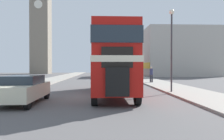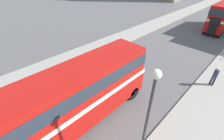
% 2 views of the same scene
% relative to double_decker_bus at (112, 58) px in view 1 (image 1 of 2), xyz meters
% --- Properties ---
extents(ground_plane, '(120.00, 120.00, 0.00)m').
position_rel_double_decker_bus_xyz_m(ground_plane, '(-1.09, -1.22, -2.49)').
color(ground_plane, '#565454').
extents(sidewalk_right, '(3.50, 120.00, 0.12)m').
position_rel_double_decker_bus_xyz_m(sidewalk_right, '(5.66, -1.22, -2.43)').
color(sidewalk_right, gray).
rests_on(sidewalk_right, ground_plane).
extents(double_decker_bus, '(2.41, 10.21, 4.20)m').
position_rel_double_decker_bus_xyz_m(double_decker_bus, '(0.00, 0.00, 0.00)').
color(double_decker_bus, '#B2140F').
rests_on(double_decker_bus, ground_plane).
extents(bus_distant, '(2.44, 9.45, 4.29)m').
position_rel_double_decker_bus_xyz_m(bus_distant, '(1.24, 27.03, 0.05)').
color(bus_distant, '#B2140F').
rests_on(bus_distant, ground_plane).
extents(car_parked_near, '(1.83, 4.23, 1.43)m').
position_rel_double_decker_bus_xyz_m(car_parked_near, '(-4.77, -3.33, -1.74)').
color(car_parked_near, beige).
rests_on(car_parked_near, ground_plane).
extents(pedestrian_walking, '(0.36, 0.36, 1.80)m').
position_rel_double_decker_bus_xyz_m(pedestrian_walking, '(5.02, 10.11, -1.35)').
color(pedestrian_walking, '#282833').
rests_on(pedestrian_walking, sidewalk_right).
extents(bicycle_on_pavement, '(0.05, 1.76, 0.78)m').
position_rel_double_decker_bus_xyz_m(bicycle_on_pavement, '(5.09, 16.95, -2.01)').
color(bicycle_on_pavement, black).
rests_on(bicycle_on_pavement, sidewalk_right).
extents(street_lamp, '(0.36, 0.36, 5.86)m').
position_rel_double_decker_bus_xyz_m(street_lamp, '(4.28, 0.55, 1.47)').
color(street_lamp, '#38383D').
rests_on(street_lamp, sidewalk_right).
extents(church_tower, '(5.07, 5.07, 35.38)m').
position_rel_double_decker_bus_xyz_m(church_tower, '(-17.50, 46.51, 15.60)').
color(church_tower, gray).
rests_on(church_tower, ground_plane).
extents(shop_building_block, '(14.74, 8.86, 9.91)m').
position_rel_double_decker_bus_xyz_m(shop_building_block, '(15.66, 30.05, 2.46)').
color(shop_building_block, '#B2ADA3').
rests_on(shop_building_block, ground_plane).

